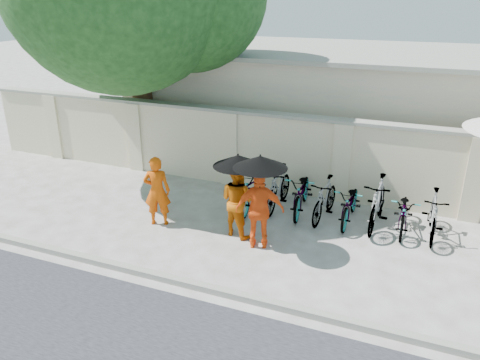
% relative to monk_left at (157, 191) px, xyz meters
% --- Properties ---
extents(ground, '(80.00, 80.00, 0.00)m').
position_rel_monk_left_xyz_m(ground, '(1.56, -0.25, -0.81)').
color(ground, '#B5B3B1').
extents(kerb, '(40.00, 0.16, 0.12)m').
position_rel_monk_left_xyz_m(kerb, '(1.56, -1.95, -0.75)').
color(kerb, gray).
rests_on(kerb, ground).
extents(compound_wall, '(20.00, 0.30, 2.00)m').
position_rel_monk_left_xyz_m(compound_wall, '(2.56, 2.95, 0.19)').
color(compound_wall, beige).
rests_on(compound_wall, ground).
extents(building_behind, '(14.00, 6.00, 3.20)m').
position_rel_monk_left_xyz_m(building_behind, '(3.56, 6.75, 0.79)').
color(building_behind, beige).
rests_on(building_behind, ground).
extents(monk_left, '(0.69, 0.58, 1.62)m').
position_rel_monk_left_xyz_m(monk_left, '(0.00, 0.00, 0.00)').
color(monk_left, '#C74706').
rests_on(monk_left, ground).
extents(monk_center, '(0.95, 0.84, 1.63)m').
position_rel_monk_left_xyz_m(monk_center, '(1.85, 0.21, 0.01)').
color(monk_center, '#C55C09').
rests_on(monk_center, ground).
extents(parasol_center, '(1.04, 1.04, 0.93)m').
position_rel_monk_left_xyz_m(parasol_center, '(1.90, 0.13, 0.93)').
color(parasol_center, black).
rests_on(parasol_center, ground).
extents(monk_right, '(1.06, 0.70, 1.68)m').
position_rel_monk_left_xyz_m(monk_right, '(2.48, -0.12, 0.03)').
color(monk_right, '#F05114').
rests_on(monk_right, ground).
extents(parasol_right, '(1.07, 1.07, 1.07)m').
position_rel_monk_left_xyz_m(parasol_right, '(2.50, -0.20, 1.09)').
color(parasol_right, black).
rests_on(parasol_right, ground).
extents(bike_0, '(0.83, 2.02, 1.04)m').
position_rel_monk_left_xyz_m(bike_0, '(1.68, 1.64, -0.29)').
color(bike_0, gray).
rests_on(bike_0, ground).
extents(bike_1, '(0.52, 1.76, 1.06)m').
position_rel_monk_left_xyz_m(bike_1, '(2.27, 1.82, -0.28)').
color(bike_1, gray).
rests_on(bike_1, ground).
extents(bike_2, '(0.85, 1.95, 0.99)m').
position_rel_monk_left_xyz_m(bike_2, '(2.85, 1.85, -0.31)').
color(bike_2, gray).
rests_on(bike_2, ground).
extents(bike_3, '(0.63, 1.69, 0.99)m').
position_rel_monk_left_xyz_m(bike_3, '(3.44, 1.66, -0.31)').
color(bike_3, gray).
rests_on(bike_3, ground).
extents(bike_4, '(0.62, 1.73, 0.90)m').
position_rel_monk_left_xyz_m(bike_4, '(4.02, 1.73, -0.36)').
color(bike_4, gray).
rests_on(bike_4, ground).
extents(bike_5, '(0.63, 1.93, 1.15)m').
position_rel_monk_left_xyz_m(bike_5, '(4.60, 1.74, -0.24)').
color(bike_5, gray).
rests_on(bike_5, ground).
extents(bike_6, '(0.62, 1.68, 0.88)m').
position_rel_monk_left_xyz_m(bike_6, '(5.19, 1.74, -0.37)').
color(bike_6, gray).
rests_on(bike_6, ground).
extents(bike_7, '(0.52, 1.71, 1.02)m').
position_rel_monk_left_xyz_m(bike_7, '(5.77, 1.69, -0.30)').
color(bike_7, gray).
rests_on(bike_7, ground).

